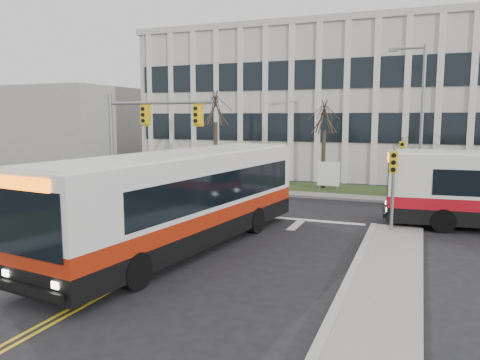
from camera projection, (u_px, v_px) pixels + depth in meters
name	position (u px, v px, depth m)	size (l,w,h in m)	color
ground	(162.00, 261.00, 16.32)	(120.00, 120.00, 0.00)	black
sidewalk_cross	(362.00, 198.00, 28.55)	(44.00, 1.60, 0.14)	#9E9B93
building_lawn	(367.00, 192.00, 31.14)	(44.00, 5.00, 0.12)	#2A411C
office_building	(384.00, 106.00, 41.43)	(40.00, 16.00, 12.00)	#B5AFA7
building_annex	(73.00, 127.00, 49.13)	(12.00, 12.00, 8.00)	#9E9B93
mast_arm_signal	(137.00, 131.00, 24.38)	(6.11, 0.38, 6.20)	slate
signal_pole_near	(393.00, 176.00, 19.77)	(0.34, 0.39, 3.80)	slate
signal_pole_far	(402.00, 159.00, 27.62)	(0.34, 0.39, 3.80)	slate
streetlight	(419.00, 114.00, 27.71)	(2.15, 0.25, 9.20)	slate
directory_sign	(328.00, 174.00, 31.43)	(1.50, 0.12, 2.00)	slate
tree_left	(216.00, 110.00, 34.36)	(1.80, 1.80, 7.70)	#42352B
tree_mid	(324.00, 119.00, 31.76)	(1.80, 1.80, 6.82)	#42352B
bus_main	(184.00, 202.00, 17.70)	(2.93, 13.51, 3.60)	silver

